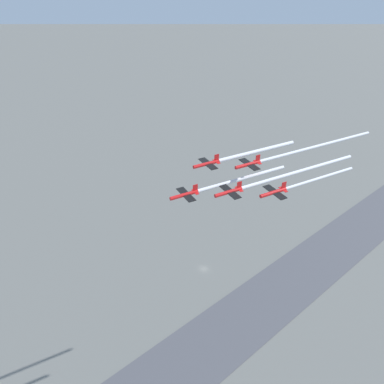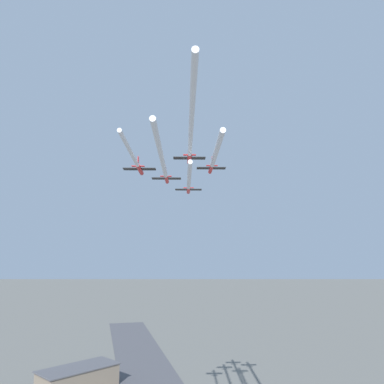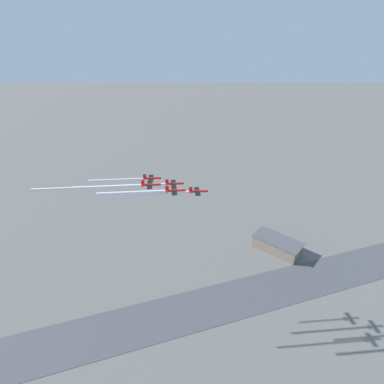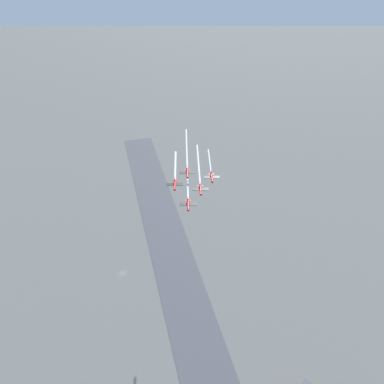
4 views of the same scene
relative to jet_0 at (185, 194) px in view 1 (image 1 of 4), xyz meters
name	(u,v)px [view 1 (image 1 of 4)]	position (x,y,z in m)	size (l,w,h in m)	color
ground_plane	(204,269)	(8.59, -57.56, -85.72)	(3000.00, 3000.00, 0.00)	#60605B
runway_strip	(186,363)	(0.27, 0.27, -85.62)	(298.79, 447.71, 0.20)	#47474C
jet_0	(185,194)	(0.00, 0.00, 0.00)	(8.25, 8.24, 3.19)	red
jet_1	(229,192)	(-13.07, -3.38, 1.38)	(8.25, 8.24, 3.19)	red
jet_2	(207,164)	(-3.40, -13.06, 4.68)	(8.25, 8.24, 3.19)	red
jet_3	(274,192)	(-26.14, -6.76, 1.62)	(8.25, 8.24, 3.19)	red
jet_4	(249,164)	(-16.46, -16.44, 4.78)	(8.25, 8.24, 3.19)	red
smoke_trail_0	(243,178)	(-15.11, -15.09, -0.05)	(24.86, 24.83, 1.15)	white
smoke_trail_1	(300,171)	(-32.76, -23.04, 1.33)	(34.01, 33.97, 1.16)	white
smoke_trail_2	(257,151)	(-17.66, -27.31, 4.63)	(23.27, 23.24, 1.32)	white
smoke_trail_3	(320,178)	(-39.26, -19.87, 1.57)	(20.72, 20.70, 0.92)	white
smoke_trail_4	(318,146)	(-37.74, -37.69, 4.74)	(37.11, 37.07, 1.06)	white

